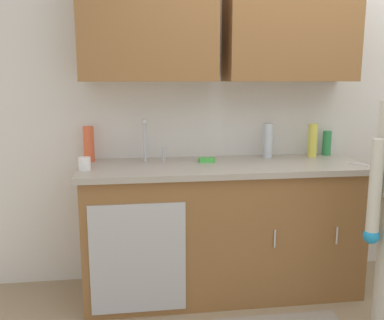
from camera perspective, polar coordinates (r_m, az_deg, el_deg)
name	(u,v)px	position (r m, az deg, el deg)	size (l,w,h in m)	color
kitchen_wall_with_uppers	(270,85)	(3.26, 10.47, 9.99)	(4.80, 0.44, 2.70)	silver
counter_cabinet	(222,231)	(3.06, 4.04, -9.54)	(1.90, 0.62, 0.90)	brown
countertop	(223,166)	(2.93, 4.21, -0.87)	(1.96, 0.66, 0.04)	#A8A093
sink	(152,167)	(2.88, -5.50, -1.00)	(0.50, 0.36, 0.35)	#B7BABF
bottle_dish_liquid	(327,143)	(3.40, 17.76, 2.20)	(0.07, 0.07, 0.19)	#2D8C4C
bottle_water_tall	(313,140)	(3.28, 15.99, 2.56)	(0.07, 0.07, 0.25)	#D8D14C
bottle_soap	(89,144)	(3.06, -13.78, 2.12)	(0.07, 0.07, 0.25)	#E05933
bottle_water_short	(268,141)	(3.16, 10.24, 2.58)	(0.07, 0.07, 0.26)	silver
cup_by_sink	(85,164)	(2.79, -14.31, -0.49)	(0.08, 0.08, 0.08)	white
knife_on_counter	(364,165)	(3.07, 22.21, -0.69)	(0.24, 0.02, 0.01)	silver
sponge	(207,160)	(2.98, 1.99, 0.02)	(0.11, 0.07, 0.03)	#4CBF4C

